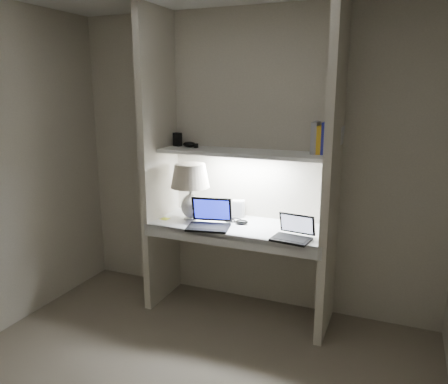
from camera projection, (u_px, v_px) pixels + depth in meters
The scene contains 17 objects.
back_wall at pixel (250, 162), 3.71m from camera, with size 3.20×0.01×2.50m, color beige.
alcove_panel_left at pixel (159, 161), 3.73m from camera, with size 0.06×0.55×2.50m, color beige.
alcove_panel_right at pixel (332, 174), 3.19m from camera, with size 0.06×0.55×2.50m, color beige.
desk at pixel (239, 227), 3.58m from camera, with size 1.40×0.55×0.04m, color white.
desk_apron at pixel (227, 240), 3.35m from camera, with size 1.46×0.03×0.10m, color silver.
shelf at pixel (243, 153), 3.52m from camera, with size 1.40×0.36×0.03m, color silver.
strip_light at pixel (243, 156), 3.53m from camera, with size 0.60×0.04×0.01m, color white.
table_lamp at pixel (190, 182), 3.64m from camera, with size 0.33×0.33×0.48m.
laptop_main at pixel (210, 220), 3.51m from camera, with size 0.38×0.35×0.22m.
laptop_netbook at pixel (293, 234), 3.22m from camera, with size 0.30×0.27×0.18m.
speaker at pixel (238, 209), 3.77m from camera, with size 0.11×0.07×0.15m, color silver.
mouse at pixel (242, 222), 3.58m from camera, with size 0.11×0.07×0.04m, color black.
cable_coil at pixel (235, 220), 3.68m from camera, with size 0.11×0.11×0.01m, color black.
sticky_note at pixel (165, 219), 3.73m from camera, with size 0.07×0.07×0.00m, color #E4F333.
book_row at pixel (327, 139), 3.34m from camera, with size 0.23×0.16×0.24m.
shelf_box at pixel (177, 139), 3.81m from camera, with size 0.07×0.05×0.12m, color black.
shelf_gadget at pixel (189, 144), 3.72m from camera, with size 0.12×0.08×0.05m, color black.
Camera 1 is at (1.19, -1.98, 1.85)m, focal length 35.00 mm.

